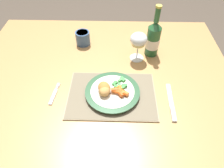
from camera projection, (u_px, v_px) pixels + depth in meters
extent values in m
plane|color=#4C4238|center=(105.00, 146.00, 1.49)|extent=(6.00, 6.00, 0.00)
cube|color=#AD7F4C|center=(101.00, 78.00, 0.96)|extent=(1.27, 1.00, 0.04)
cube|color=#AD7F4C|center=(32.00, 69.00, 1.55)|extent=(0.06, 0.06, 0.70)
cube|color=#AD7F4C|center=(182.00, 72.00, 1.53)|extent=(0.06, 0.06, 0.70)
cube|color=gray|center=(112.00, 95.00, 0.86)|extent=(0.38, 0.27, 0.01)
cube|color=#6B604A|center=(112.00, 94.00, 0.86)|extent=(0.37, 0.26, 0.00)
cylinder|color=silver|center=(112.00, 93.00, 0.86)|extent=(0.19, 0.19, 0.01)
cylinder|color=#2D5638|center=(112.00, 91.00, 0.85)|extent=(0.23, 0.23, 0.01)
cylinder|color=silver|center=(112.00, 91.00, 0.85)|extent=(0.19, 0.19, 0.00)
ellipsoid|color=tan|center=(105.00, 91.00, 0.82)|extent=(0.06, 0.07, 0.04)
ellipsoid|color=#A87033|center=(104.00, 88.00, 0.83)|extent=(0.07, 0.08, 0.04)
cube|color=green|center=(119.00, 85.00, 0.87)|extent=(0.01, 0.02, 0.01)
cube|color=#338438|center=(124.00, 86.00, 0.86)|extent=(0.03, 0.02, 0.01)
cube|color=green|center=(118.00, 88.00, 0.85)|extent=(0.02, 0.03, 0.01)
cube|color=green|center=(123.00, 79.00, 0.89)|extent=(0.03, 0.03, 0.01)
cube|color=#338438|center=(115.00, 83.00, 0.87)|extent=(0.03, 0.03, 0.01)
cube|color=green|center=(117.00, 86.00, 0.85)|extent=(0.02, 0.02, 0.01)
cube|color=#4CA84C|center=(120.00, 80.00, 0.88)|extent=(0.02, 0.02, 0.01)
cube|color=green|center=(122.00, 88.00, 0.84)|extent=(0.02, 0.02, 0.01)
cylinder|color=#CC5119|center=(119.00, 92.00, 0.83)|extent=(0.04, 0.05, 0.02)
cylinder|color=orange|center=(124.00, 93.00, 0.83)|extent=(0.04, 0.04, 0.02)
cylinder|color=orange|center=(118.00, 92.00, 0.83)|extent=(0.05, 0.03, 0.02)
cylinder|color=#CC5119|center=(115.00, 90.00, 0.84)|extent=(0.03, 0.02, 0.02)
cylinder|color=orange|center=(120.00, 90.00, 0.84)|extent=(0.03, 0.03, 0.02)
cube|color=silver|center=(53.00, 97.00, 0.86)|extent=(0.02, 0.09, 0.01)
cube|color=silver|center=(57.00, 88.00, 0.89)|extent=(0.01, 0.02, 0.01)
cube|color=silver|center=(59.00, 85.00, 0.90)|extent=(0.00, 0.02, 0.00)
cube|color=silver|center=(59.00, 85.00, 0.90)|extent=(0.00, 0.02, 0.00)
cube|color=silver|center=(58.00, 85.00, 0.90)|extent=(0.00, 0.02, 0.00)
cube|color=silver|center=(57.00, 85.00, 0.90)|extent=(0.00, 0.02, 0.00)
cube|color=silver|center=(170.00, 95.00, 0.86)|extent=(0.02, 0.13, 0.00)
cube|color=#B2B2B7|center=(173.00, 114.00, 0.79)|extent=(0.02, 0.07, 0.01)
cylinder|color=silver|center=(137.00, 58.00, 1.04)|extent=(0.07, 0.07, 0.00)
cylinder|color=silver|center=(137.00, 51.00, 1.00)|extent=(0.01, 0.01, 0.08)
ellipsoid|color=silver|center=(139.00, 39.00, 0.95)|extent=(0.08, 0.08, 0.06)
cylinder|color=#E0D684|center=(138.00, 42.00, 0.96)|extent=(0.07, 0.07, 0.02)
cylinder|color=#23562D|center=(153.00, 41.00, 1.01)|extent=(0.07, 0.07, 0.15)
cone|color=#23562D|center=(156.00, 25.00, 0.94)|extent=(0.07, 0.07, 0.03)
cylinder|color=#23562D|center=(157.00, 15.00, 0.90)|extent=(0.03, 0.03, 0.07)
cylinder|color=#BFB74C|center=(159.00, 6.00, 0.87)|extent=(0.03, 0.03, 0.01)
cylinder|color=white|center=(152.00, 43.00, 1.01)|extent=(0.07, 0.07, 0.05)
cylinder|color=#385684|center=(83.00, 38.00, 1.10)|extent=(0.08, 0.08, 0.07)
cylinder|color=#1E2F48|center=(82.00, 33.00, 1.07)|extent=(0.06, 0.06, 0.01)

